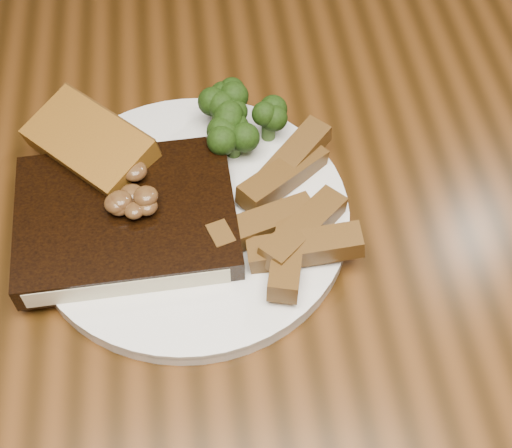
# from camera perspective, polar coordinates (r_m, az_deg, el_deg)

# --- Properties ---
(dining_table) EXTENTS (1.60, 0.90, 0.75)m
(dining_table) POSITION_cam_1_polar(r_m,az_deg,el_deg) (0.71, -1.14, -5.96)
(dining_table) COLOR #4C2A0F
(dining_table) RESTS_ON ground
(chair_far) EXTENTS (0.49, 0.49, 0.81)m
(chair_far) POSITION_cam_1_polar(r_m,az_deg,el_deg) (1.25, -3.21, 12.60)
(chair_far) COLOR black
(chair_far) RESTS_ON ground
(plate) EXTENTS (0.31, 0.31, 0.01)m
(plate) POSITION_cam_1_polar(r_m,az_deg,el_deg) (0.64, -5.17, 0.52)
(plate) COLOR white
(plate) RESTS_ON dining_table
(steak) EXTENTS (0.19, 0.15, 0.03)m
(steak) POSITION_cam_1_polar(r_m,az_deg,el_deg) (0.63, -10.28, 0.51)
(steak) COLOR black
(steak) RESTS_ON plate
(steak_bone) EXTENTS (0.17, 0.02, 0.02)m
(steak_bone) POSITION_cam_1_polar(r_m,az_deg,el_deg) (0.59, -10.16, -4.69)
(steak_bone) COLOR beige
(steak_bone) RESTS_ON plate
(mushroom_pile) EXTENTS (0.06, 0.06, 0.03)m
(mushroom_pile) POSITION_cam_1_polar(r_m,az_deg,el_deg) (0.61, -9.81, 2.58)
(mushroom_pile) COLOR brown
(mushroom_pile) RESTS_ON steak
(garlic_bread) EXTENTS (0.12, 0.13, 0.02)m
(garlic_bread) POSITION_cam_1_polar(r_m,az_deg,el_deg) (0.68, -12.83, 5.15)
(garlic_bread) COLOR #8F631A
(garlic_bread) RESTS_ON plate
(potato_wedges) EXTENTS (0.12, 0.12, 0.02)m
(potato_wedges) POSITION_cam_1_polar(r_m,az_deg,el_deg) (0.63, 0.78, 1.32)
(potato_wedges) COLOR brown
(potato_wedges) RESTS_ON plate
(broccoli_cluster) EXTENTS (0.08, 0.08, 0.04)m
(broccoli_cluster) POSITION_cam_1_polar(r_m,az_deg,el_deg) (0.68, -0.93, 7.71)
(broccoli_cluster) COLOR #1C3B0D
(broccoli_cluster) RESTS_ON plate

